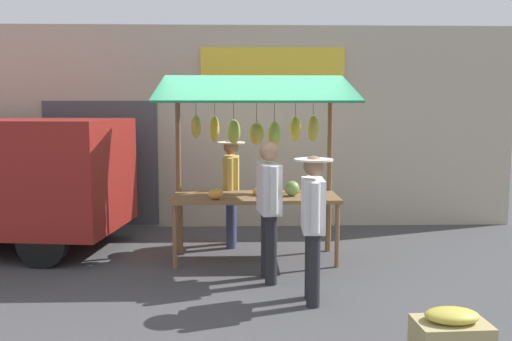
{
  "coord_description": "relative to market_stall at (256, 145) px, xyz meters",
  "views": [
    {
      "loc": [
        0.23,
        7.32,
        2.08
      ],
      "look_at": [
        0.0,
        0.3,
        1.25
      ],
      "focal_mm": 38.93,
      "sensor_mm": 36.0,
      "label": 1
    }
  ],
  "objects": [
    {
      "name": "street_backdrop",
      "position": [
        0.06,
        -2.14,
        0.15
      ],
      "size": [
        9.0,
        0.3,
        3.4
      ],
      "color": "#B2A893",
      "rests_on": "ground"
    },
    {
      "name": "shopper_with_shopping_bag",
      "position": [
        -0.12,
        0.97,
        -0.59
      ],
      "size": [
        0.28,
        0.7,
        1.66
      ],
      "rotation": [
        0.0,
        0.0,
        -1.44
      ],
      "color": "#232328",
      "rests_on": "ground"
    },
    {
      "name": "ground_plane",
      "position": [
        0.02,
        0.05,
        -1.55
      ],
      "size": [
        40.0,
        40.0,
        0.0
      ],
      "primitive_type": "plane",
      "color": "#424244"
    },
    {
      "name": "produce_crate_near",
      "position": [
        -1.52,
        3.02,
        -1.36
      ],
      "size": [
        0.61,
        0.43,
        0.41
      ],
      "color": "tan",
      "rests_on": "ground"
    },
    {
      "name": "vendor_with_sunhat",
      "position": [
        0.35,
        -0.7,
        -0.63
      ],
      "size": [
        0.41,
        0.68,
        1.58
      ],
      "rotation": [
        0.0,
        0.0,
        1.53
      ],
      "color": "navy",
      "rests_on": "ground"
    },
    {
      "name": "market_stall",
      "position": [
        0.0,
        0.0,
        0.0
      ],
      "size": [
        2.5,
        1.46,
        2.5
      ],
      "color": "brown",
      "rests_on": "ground"
    },
    {
      "name": "shopper_in_striped_shirt",
      "position": [
        -0.53,
        1.71,
        -0.64
      ],
      "size": [
        0.4,
        0.68,
        1.56
      ],
      "rotation": [
        0.0,
        0.0,
        -1.62
      ],
      "color": "#232328",
      "rests_on": "ground"
    }
  ]
}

